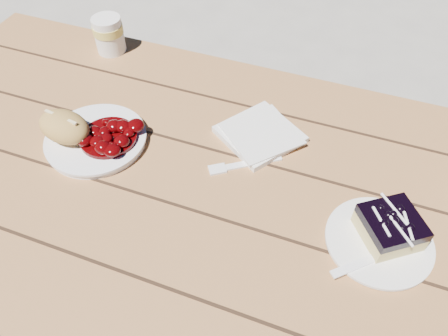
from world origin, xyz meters
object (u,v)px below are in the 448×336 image
(blueberry_cake, at_px, (390,227))
(picnic_table, at_px, (303,254))
(bread_roll, at_px, (64,127))
(dessert_plate, at_px, (379,242))
(main_plate, at_px, (96,140))
(second_cup, at_px, (109,35))

(blueberry_cake, bearing_deg, picnic_table, 136.97)
(picnic_table, height_order, blueberry_cake, blueberry_cake)
(bread_roll, height_order, dessert_plate, bread_roll)
(bread_roll, bearing_deg, blueberry_cake, -0.67)
(blueberry_cake, bearing_deg, dessert_plate, -160.07)
(bread_roll, relative_size, dessert_plate, 0.65)
(picnic_table, relative_size, dessert_plate, 10.90)
(main_plate, bearing_deg, blueberry_cake, -2.60)
(main_plate, height_order, second_cup, second_cup)
(bread_roll, relative_size, second_cup, 1.26)
(picnic_table, xyz_separation_m, main_plate, (-0.48, 0.01, 0.17))
(picnic_table, xyz_separation_m, bread_roll, (-0.54, -0.01, 0.21))
(blueberry_cake, bearing_deg, bread_roll, 142.95)
(dessert_plate, bearing_deg, picnic_table, 165.93)
(blueberry_cake, bearing_deg, main_plate, 141.02)
(main_plate, height_order, blueberry_cake, blueberry_cake)
(dessert_plate, distance_m, second_cup, 0.83)
(main_plate, height_order, bread_roll, bread_roll)
(dessert_plate, xyz_separation_m, second_cup, (-0.75, 0.36, 0.04))
(bread_roll, xyz_separation_m, blueberry_cake, (0.67, -0.01, -0.01))
(picnic_table, relative_size, bread_roll, 16.87)
(main_plate, xyz_separation_m, dessert_plate, (0.60, -0.04, -0.00))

